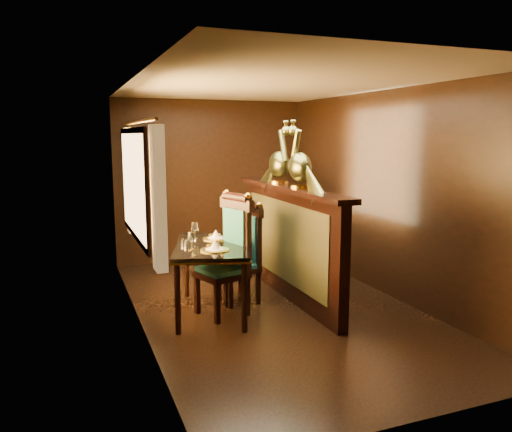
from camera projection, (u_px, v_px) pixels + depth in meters
The scene contains 8 objects.
ground at pixel (273, 307), 5.75m from camera, with size 5.00×5.00×0.00m, color black.
room_shell at pixel (266, 170), 5.48m from camera, with size 3.04×5.04×2.52m.
partition at pixel (288, 239), 6.02m from camera, with size 0.26×2.70×1.36m.
dining_table at pixel (212, 251), 5.47m from camera, with size 1.16×1.50×0.98m.
chair_left at pixel (231, 250), 5.48m from camera, with size 0.61×0.63×1.36m.
chair_right at pixel (247, 249), 5.89m from camera, with size 0.47×0.49×1.20m.
peacock_left at pixel (300, 154), 5.61m from camera, with size 0.24×0.65×0.78m, color #184A36, non-canonical shape.
peacock_right at pixel (279, 153), 6.14m from camera, with size 0.24×0.65×0.77m, color #184A36, non-canonical shape.
Camera 1 is at (-2.17, -5.06, 1.96)m, focal length 35.00 mm.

